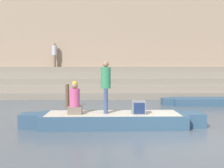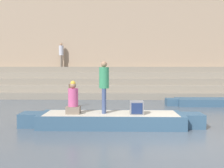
{
  "view_description": "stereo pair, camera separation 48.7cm",
  "coord_description": "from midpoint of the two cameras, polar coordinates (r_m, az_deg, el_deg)",
  "views": [
    {
      "loc": [
        -2.0,
        -6.94,
        2.03
      ],
      "look_at": [
        -1.76,
        2.95,
        1.36
      ],
      "focal_mm": 42.0,
      "sensor_mm": 36.0,
      "label": 1
    },
    {
      "loc": [
        -1.51,
        -6.94,
        2.03
      ],
      "look_at": [
        -1.76,
        2.95,
        1.36
      ],
      "focal_mm": 42.0,
      "sensor_mm": 36.0,
      "label": 2
    }
  ],
  "objects": [
    {
      "name": "ghat_steps",
      "position": [
        18.2,
        6.98,
        -0.24
      ],
      "size": [
        36.0,
        3.72,
        1.99
      ],
      "color": "gray",
      "rests_on": "ground"
    },
    {
      "name": "person_standing",
      "position": [
        8.73,
        -0.15,
        0.18
      ],
      "size": [
        0.33,
        0.33,
        1.74
      ],
      "rotation": [
        0.0,
        0.0,
        0.25
      ],
      "color": "#3D4C75",
      "rests_on": "rowboat_main"
    },
    {
      "name": "person_on_steps",
      "position": [
        19.49,
        -10.28,
        6.66
      ],
      "size": [
        0.34,
        0.34,
        1.73
      ],
      "rotation": [
        0.0,
        0.0,
        2.0
      ],
      "color": "#756656",
      "rests_on": "ghat_steps"
    },
    {
      "name": "moored_boat_shore",
      "position": [
        14.7,
        22.47,
        -3.6
      ],
      "size": [
        5.11,
        1.26,
        0.36
      ],
      "rotation": [
        0.0,
        0.0,
        -0.07
      ],
      "color": "#33516B",
      "rests_on": "ground"
    },
    {
      "name": "ground_plane",
      "position": [
        7.44,
        15.38,
        -12.11
      ],
      "size": [
        120.0,
        120.0,
        0.0
      ],
      "primitive_type": "plane",
      "color": "#4C5660"
    },
    {
      "name": "person_rowing",
      "position": [
        8.74,
        -6.87,
        -3.56
      ],
      "size": [
        0.46,
        0.36,
        1.09
      ],
      "rotation": [
        0.0,
        0.0,
        0.14
      ],
      "color": "#756656",
      "rests_on": "rowboat_main"
    },
    {
      "name": "back_wall",
      "position": [
        20.17,
        6.51,
        8.65
      ],
      "size": [
        34.2,
        1.28,
        7.49
      ],
      "color": "tan",
      "rests_on": "ground"
    },
    {
      "name": "mooring_post",
      "position": [
        13.05,
        -7.95,
        -2.56
      ],
      "size": [
        0.18,
        0.18,
        1.15
      ],
      "primitive_type": "cylinder",
      "color": "brown",
      "rests_on": "ground"
    },
    {
      "name": "rowboat_main",
      "position": [
        8.87,
        1.38,
        -7.73
      ],
      "size": [
        6.12,
        1.47,
        0.46
      ],
      "rotation": [
        0.0,
        0.0,
        -0.04
      ],
      "color": "#33516B",
      "rests_on": "ground"
    },
    {
      "name": "tv_set",
      "position": [
        8.67,
        6.98,
        -5.13
      ],
      "size": [
        0.44,
        0.4,
        0.44
      ],
      "rotation": [
        0.0,
        0.0,
        0.09
      ],
      "color": "slate",
      "rests_on": "rowboat_main"
    }
  ]
}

